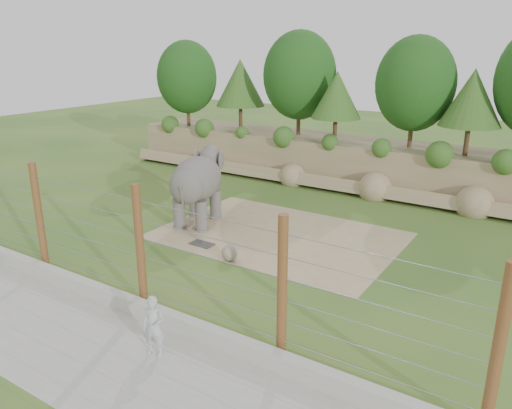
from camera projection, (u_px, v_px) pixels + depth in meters
The scene contains 10 objects.
ground at pixel (228, 257), 19.38m from camera, with size 90.00×90.00×0.00m, color #326123.
back_embankment at pixel (368, 117), 27.98m from camera, with size 30.00×5.52×8.77m.
dirt_patch at pixel (278, 235), 21.52m from camera, with size 10.00×7.00×0.02m, color tan.
drain_grate at pixel (202, 244), 20.54m from camera, with size 1.00×0.60×0.03m, color #262628.
elephant at pixel (197, 189), 22.52m from camera, with size 1.72×4.02×3.25m, color #5A5651, non-canonical shape.
stone_ball at pixel (230, 253), 18.91m from camera, with size 0.63×0.63×0.63m, color gray.
retaining_wall at pixel (132, 305), 15.31m from camera, with size 26.00×0.35×0.50m, color #A6A499.
walkway at pixel (79, 343), 13.79m from camera, with size 26.00×4.00×0.01m, color #A6A499.
barrier_fence at pixel (140, 247), 15.17m from camera, with size 20.26×0.26×4.00m.
zookeeper at pixel (153, 326), 13.04m from camera, with size 0.62×0.40×1.69m, color #A2A6AB.
Camera 1 is at (10.60, -14.35, 7.91)m, focal length 35.00 mm.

